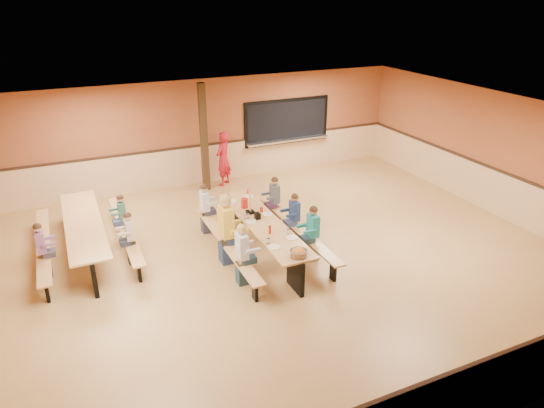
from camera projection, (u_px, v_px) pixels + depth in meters
name	position (u px, v px, depth m)	size (l,w,h in m)	color
ground	(278.00, 259.00, 10.27)	(12.00, 12.00, 0.00)	#9E703C
room_envelope	(278.00, 230.00, 9.99)	(12.04, 10.04, 3.02)	brown
kitchen_pass_through	(287.00, 123.00, 14.78)	(2.78, 0.28, 1.38)	black
structural_post	(204.00, 138.00, 13.26)	(0.18, 0.18, 3.00)	black
cafeteria_table_main	(263.00, 231.00, 10.30)	(1.91, 3.70, 0.74)	tan
cafeteria_table_second	(85.00, 231.00, 10.27)	(1.91, 3.70, 0.74)	tan
seated_child_white_left	(242.00, 255.00, 9.17)	(0.39, 0.32, 1.25)	silver
seated_adult_yellow	(226.00, 230.00, 9.86)	(0.51, 0.41, 1.49)	gold
seated_child_grey_left	(205.00, 209.00, 11.18)	(0.35, 0.29, 1.18)	silver
seated_child_teal_right	(313.00, 234.00, 10.00)	(0.37, 0.30, 1.22)	teal
seated_child_navy_right	(294.00, 219.00, 10.71)	(0.35, 0.29, 1.17)	navy
seated_child_char_right	(275.00, 201.00, 11.58)	(0.36, 0.29, 1.19)	#4B4F55
seated_child_purple_sec	(42.00, 251.00, 9.41)	(0.34, 0.28, 1.15)	#8F5B89
seated_child_green_sec	(123.00, 219.00, 10.76)	(0.33, 0.27, 1.12)	#39745C
seated_child_tan_sec	(130.00, 238.00, 9.90)	(0.33, 0.27, 1.13)	#C7B09F
standing_woman	(223.00, 159.00, 13.89)	(0.57, 0.38, 1.57)	red
punch_pitcher	(245.00, 203.00, 10.83)	(0.16, 0.16, 0.22)	#B31E17
chip_bowl	(299.00, 253.00, 8.87)	(0.32, 0.32, 0.15)	orange
napkin_dispenser	(257.00, 216.00, 10.33)	(0.10, 0.14, 0.13)	black
condiment_mustard	(269.00, 230.00, 9.69)	(0.06, 0.06, 0.17)	yellow
condiment_ketchup	(270.00, 230.00, 9.69)	(0.06, 0.06, 0.17)	#B2140F
table_paddle	(250.00, 207.00, 10.55)	(0.16, 0.16, 0.56)	black
place_settings	(263.00, 220.00, 10.19)	(0.65, 3.30, 0.11)	beige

